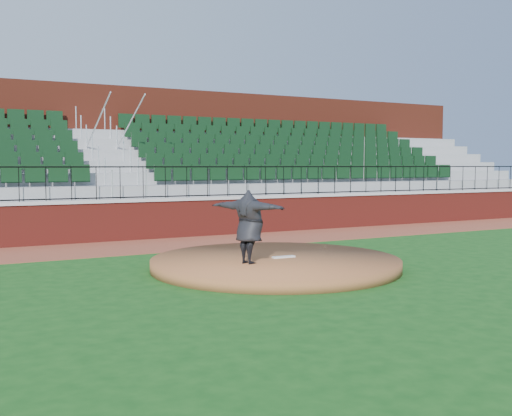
# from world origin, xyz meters

# --- Properties ---
(ground) EXTENTS (90.00, 90.00, 0.00)m
(ground) POSITION_xyz_m (0.00, 0.00, 0.00)
(ground) COLOR #144614
(ground) RESTS_ON ground
(warning_track) EXTENTS (34.00, 3.20, 0.01)m
(warning_track) POSITION_xyz_m (0.00, 5.40, 0.01)
(warning_track) COLOR brown
(warning_track) RESTS_ON ground
(field_wall) EXTENTS (34.00, 0.35, 1.20)m
(field_wall) POSITION_xyz_m (0.00, 7.00, 0.60)
(field_wall) COLOR maroon
(field_wall) RESTS_ON ground
(wall_cap) EXTENTS (34.00, 0.45, 0.10)m
(wall_cap) POSITION_xyz_m (0.00, 7.00, 1.25)
(wall_cap) COLOR #B7B7B7
(wall_cap) RESTS_ON field_wall
(wall_railing) EXTENTS (34.00, 0.05, 1.00)m
(wall_railing) POSITION_xyz_m (0.00, 7.00, 1.80)
(wall_railing) COLOR black
(wall_railing) RESTS_ON wall_cap
(seating_stands) EXTENTS (34.00, 5.10, 4.60)m
(seating_stands) POSITION_xyz_m (0.00, 9.72, 2.30)
(seating_stands) COLOR gray
(seating_stands) RESTS_ON ground
(concourse_wall) EXTENTS (34.00, 0.50, 5.50)m
(concourse_wall) POSITION_xyz_m (0.00, 12.52, 2.75)
(concourse_wall) COLOR maroon
(concourse_wall) RESTS_ON ground
(pitchers_mound) EXTENTS (5.63, 5.63, 0.25)m
(pitchers_mound) POSITION_xyz_m (-0.18, 0.23, 0.12)
(pitchers_mound) COLOR brown
(pitchers_mound) RESTS_ON ground
(pitching_rubber) EXTENTS (0.55, 0.15, 0.04)m
(pitching_rubber) POSITION_xyz_m (-0.01, 0.15, 0.27)
(pitching_rubber) COLOR silver
(pitching_rubber) RESTS_ON pitchers_mound
(pitcher) EXTENTS (1.27, 1.98, 1.58)m
(pitcher) POSITION_xyz_m (-1.08, -0.20, 1.04)
(pitcher) COLOR black
(pitcher) RESTS_ON pitchers_mound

